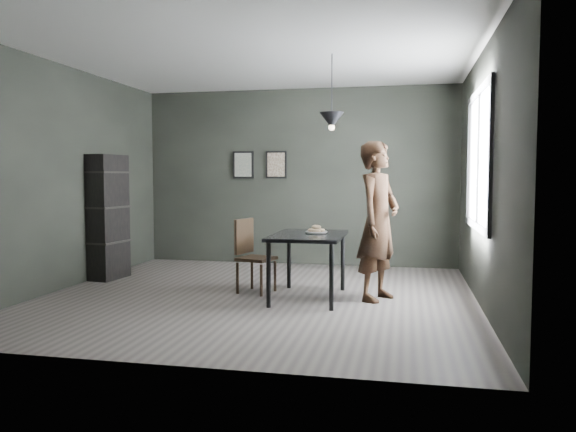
% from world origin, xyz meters
% --- Properties ---
extents(ground, '(5.00, 5.00, 0.00)m').
position_xyz_m(ground, '(0.00, 0.00, 0.00)').
color(ground, '#3D3835').
rests_on(ground, ground).
extents(back_wall, '(5.00, 0.10, 2.80)m').
position_xyz_m(back_wall, '(0.00, 2.50, 1.40)').
color(back_wall, black).
rests_on(back_wall, ground).
extents(ceiling, '(5.00, 5.00, 0.02)m').
position_xyz_m(ceiling, '(0.00, 0.00, 2.80)').
color(ceiling, silver).
rests_on(ceiling, ground).
extents(window_assembly, '(0.04, 1.96, 1.56)m').
position_xyz_m(window_assembly, '(2.47, 0.20, 1.60)').
color(window_assembly, white).
rests_on(window_assembly, ground).
extents(cafe_table, '(0.80, 1.20, 0.75)m').
position_xyz_m(cafe_table, '(0.60, 0.00, 0.67)').
color(cafe_table, black).
rests_on(cafe_table, ground).
extents(white_plate, '(0.23, 0.23, 0.01)m').
position_xyz_m(white_plate, '(0.68, 0.11, 0.76)').
color(white_plate, white).
rests_on(white_plate, cafe_table).
extents(donut_pile, '(0.20, 0.20, 0.09)m').
position_xyz_m(donut_pile, '(0.68, 0.11, 0.79)').
color(donut_pile, beige).
rests_on(donut_pile, white_plate).
extents(woman, '(0.67, 0.78, 1.81)m').
position_xyz_m(woman, '(1.39, 0.10, 0.90)').
color(woman, black).
rests_on(woman, ground).
extents(wood_chair, '(0.48, 0.48, 0.90)m').
position_xyz_m(wood_chair, '(-0.15, 0.22, 0.51)').
color(wood_chair, black).
rests_on(wood_chair, ground).
extents(shelf_unit, '(0.39, 0.60, 1.71)m').
position_xyz_m(shelf_unit, '(-2.32, 0.69, 0.85)').
color(shelf_unit, black).
rests_on(shelf_unit, ground).
extents(pendant_lamp, '(0.28, 0.28, 0.86)m').
position_xyz_m(pendant_lamp, '(0.85, 0.10, 2.05)').
color(pendant_lamp, black).
rests_on(pendant_lamp, ground).
extents(framed_print_left, '(0.34, 0.04, 0.44)m').
position_xyz_m(framed_print_left, '(-0.90, 2.47, 1.60)').
color(framed_print_left, black).
rests_on(framed_print_left, ground).
extents(framed_print_right, '(0.34, 0.04, 0.44)m').
position_xyz_m(framed_print_right, '(-0.35, 2.47, 1.60)').
color(framed_print_right, black).
rests_on(framed_print_right, ground).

